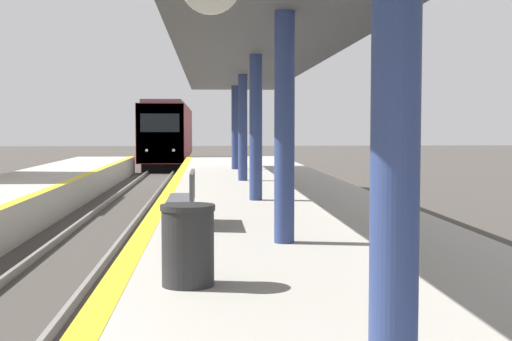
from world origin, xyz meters
name	(u,v)px	position (x,y,z in m)	size (l,w,h in m)	color
train	(169,134)	(0.00, 49.16, 2.15)	(2.73, 20.23, 4.23)	black
station_canopy	(256,55)	(3.77, 15.09, 4.26)	(3.58, 30.34, 3.52)	navy
trash_bin	(188,245)	(2.45, 6.30, 1.37)	(0.58, 0.58, 0.86)	#262628
bench	(185,197)	(2.28, 10.98, 1.43)	(0.44, 1.60, 0.92)	#4C4C51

